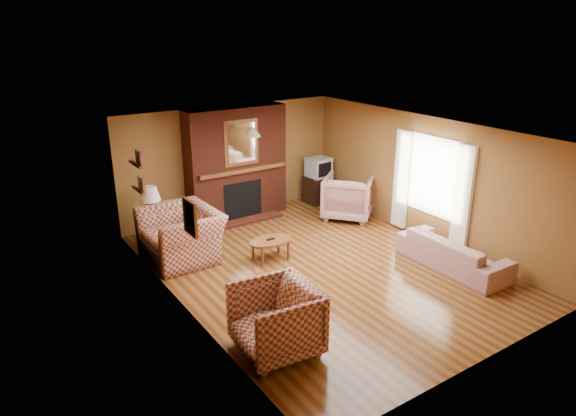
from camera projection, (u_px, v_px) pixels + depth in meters
floor at (320, 267)px, 8.98m from camera, size 6.50×6.50×0.00m
ceiling at (323, 131)px, 8.16m from camera, size 6.50×6.50×0.00m
wall_back at (231, 161)px, 11.11m from camera, size 6.50×0.00×6.50m
wall_front at (489, 278)px, 6.02m from camera, size 6.50×0.00×6.50m
wall_left at (181, 235)px, 7.26m from camera, size 0.00×6.50×6.50m
wall_right at (425, 178)px, 9.87m from camera, size 0.00×6.50×6.50m
fireplace at (237, 165)px, 10.90m from camera, size 2.20×0.82×2.40m
window_right at (431, 185)px, 9.71m from camera, size 0.10×1.85×2.00m
bookshelf at (138, 172)px, 8.62m from camera, size 0.09×0.55×0.71m
botanical_print at (190, 217)px, 6.92m from camera, size 0.05×0.40×0.50m
pendant_light at (252, 132)px, 10.09m from camera, size 0.36×0.36×0.48m
plaid_loveseat at (181, 235)px, 9.18m from camera, size 1.25×1.43×0.91m
plaid_armchair at (275, 320)px, 6.53m from camera, size 1.11×1.08×0.92m
floral_sofa at (453, 252)px, 8.86m from camera, size 0.79×1.99×0.58m
floral_armchair at (348, 197)px, 11.10m from camera, size 1.43×1.43×0.94m
coffee_table at (271, 242)px, 9.15m from camera, size 0.82×0.51×0.40m
side_table at (154, 233)px, 9.70m from camera, size 0.44×0.44×0.57m
table_lamp at (151, 201)px, 9.48m from camera, size 0.38×0.38×0.63m
tv_stand at (318, 189)px, 12.13m from camera, size 0.62×0.57×0.63m
crt_tv at (319, 167)px, 11.94m from camera, size 0.52×0.52×0.45m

